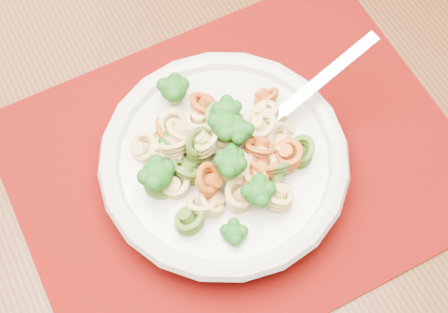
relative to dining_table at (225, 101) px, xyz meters
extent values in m
cube|color=#51311B|center=(-0.25, 0.19, -0.66)|extent=(4.00, 4.00, 0.01)
cube|color=#583318|center=(0.00, 0.00, 0.10)|extent=(1.49, 1.22, 0.04)
cube|color=#5C0A03|center=(-0.01, -0.14, 0.12)|extent=(0.51, 0.45, 0.00)
cylinder|color=beige|center=(-0.02, -0.15, 0.13)|extent=(0.10, 0.10, 0.01)
cylinder|color=beige|center=(-0.02, -0.15, 0.14)|extent=(0.21, 0.21, 0.03)
torus|color=beige|center=(-0.02, -0.15, 0.16)|extent=(0.23, 0.23, 0.02)
camera|label=1|loc=(-0.06, -0.40, 0.68)|focal=50.00mm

